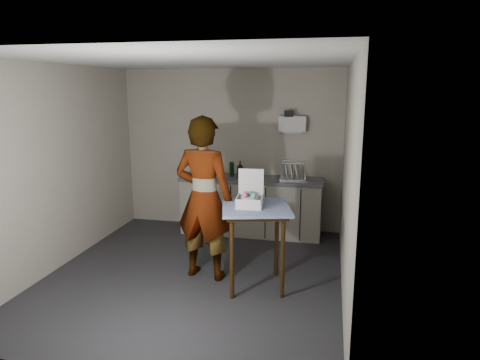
% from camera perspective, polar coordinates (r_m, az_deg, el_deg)
% --- Properties ---
extents(ground, '(4.00, 4.00, 0.00)m').
position_cam_1_polar(ground, '(5.54, -6.02, -12.38)').
color(ground, '#29292E').
rests_on(ground, ground).
extents(wall_back, '(3.60, 0.02, 2.60)m').
position_cam_1_polar(wall_back, '(7.03, -1.21, 4.04)').
color(wall_back, beige).
rests_on(wall_back, ground).
extents(wall_right, '(0.02, 4.00, 2.60)m').
position_cam_1_polar(wall_right, '(4.88, 14.01, 0.02)').
color(wall_right, beige).
rests_on(wall_right, ground).
extents(wall_left, '(0.02, 4.00, 2.60)m').
position_cam_1_polar(wall_left, '(5.95, -22.94, 1.56)').
color(wall_left, beige).
rests_on(wall_left, ground).
extents(ceiling, '(3.60, 4.00, 0.01)m').
position_cam_1_polar(ceiling, '(5.05, -6.70, 15.48)').
color(ceiling, white).
rests_on(ceiling, wall_back).
extents(kitchen_counter, '(2.24, 0.62, 0.91)m').
position_cam_1_polar(kitchen_counter, '(6.85, 1.53, -3.65)').
color(kitchen_counter, black).
rests_on(kitchen_counter, ground).
extents(wall_shelf, '(0.42, 0.18, 0.37)m').
position_cam_1_polar(wall_shelf, '(6.75, 6.99, 7.43)').
color(wall_shelf, white).
rests_on(wall_shelf, ground).
extents(side_table, '(0.92, 0.92, 0.98)m').
position_cam_1_polar(side_table, '(4.90, 2.12, -4.94)').
color(side_table, '#38240C').
rests_on(side_table, ground).
extents(standing_man, '(0.79, 0.58, 1.99)m').
position_cam_1_polar(standing_man, '(5.16, -4.83, -2.47)').
color(standing_man, '#B2A593').
rests_on(standing_man, ground).
extents(soap_bottle, '(0.11, 0.11, 0.27)m').
position_cam_1_polar(soap_bottle, '(6.69, 0.01, 1.41)').
color(soap_bottle, black).
rests_on(soap_bottle, kitchen_counter).
extents(soda_can, '(0.07, 0.07, 0.14)m').
position_cam_1_polar(soda_can, '(6.73, 1.07, 0.91)').
color(soda_can, red).
rests_on(soda_can, kitchen_counter).
extents(dark_bottle, '(0.07, 0.07, 0.23)m').
position_cam_1_polar(dark_bottle, '(6.81, -1.11, 1.45)').
color(dark_bottle, black).
rests_on(dark_bottle, kitchen_counter).
extents(paper_towel, '(0.16, 0.16, 0.28)m').
position_cam_1_polar(paper_towel, '(6.82, -5.97, 1.54)').
color(paper_towel, black).
rests_on(paper_towel, kitchen_counter).
extents(dish_rack, '(0.39, 0.30, 0.28)m').
position_cam_1_polar(dish_rack, '(6.66, 7.03, 0.64)').
color(dish_rack, white).
rests_on(dish_rack, kitchen_counter).
extents(bakery_box, '(0.31, 0.32, 0.41)m').
position_cam_1_polar(bakery_box, '(4.84, 1.29, -2.47)').
color(bakery_box, white).
rests_on(bakery_box, side_table).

